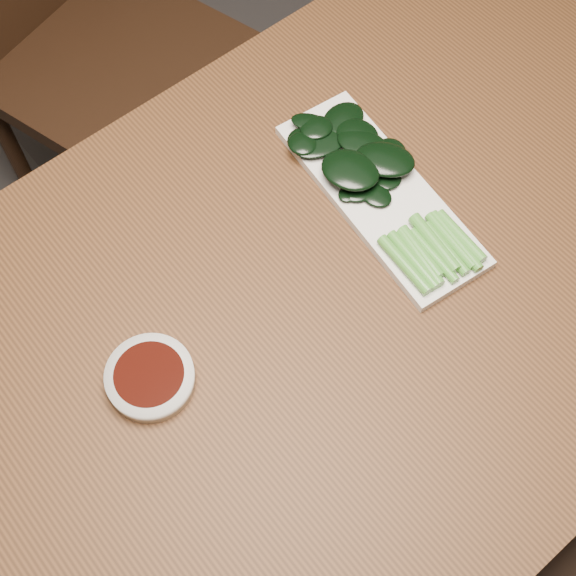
# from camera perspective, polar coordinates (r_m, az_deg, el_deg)

# --- Properties ---
(ground) EXTENTS (6.00, 6.00, 0.00)m
(ground) POSITION_cam_1_polar(r_m,az_deg,el_deg) (1.71, 0.35, -12.81)
(ground) COLOR #322F2F
(ground) RESTS_ON ground
(table) EXTENTS (1.40, 0.80, 0.75)m
(table) POSITION_cam_1_polar(r_m,az_deg,el_deg) (1.06, 0.55, -3.63)
(table) COLOR #4C2C15
(table) RESTS_ON ground
(chair_far) EXTENTS (0.55, 0.55, 0.89)m
(chair_far) POSITION_cam_1_polar(r_m,az_deg,el_deg) (1.70, -14.43, 17.40)
(chair_far) COLOR black
(chair_far) RESTS_ON ground
(sauce_bowl) EXTENTS (0.11, 0.11, 0.03)m
(sauce_bowl) POSITION_cam_1_polar(r_m,az_deg,el_deg) (0.97, -9.77, -6.29)
(sauce_bowl) COLOR silver
(sauce_bowl) RESTS_ON table
(serving_plate) EXTENTS (0.16, 0.35, 0.01)m
(serving_plate) POSITION_cam_1_polar(r_m,az_deg,el_deg) (1.09, 6.60, 6.62)
(serving_plate) COLOR silver
(serving_plate) RESTS_ON table
(gai_lan) EXTENTS (0.15, 0.34, 0.03)m
(gai_lan) POSITION_cam_1_polar(r_m,az_deg,el_deg) (1.08, 6.28, 7.54)
(gai_lan) COLOR #4F9934
(gai_lan) RESTS_ON serving_plate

